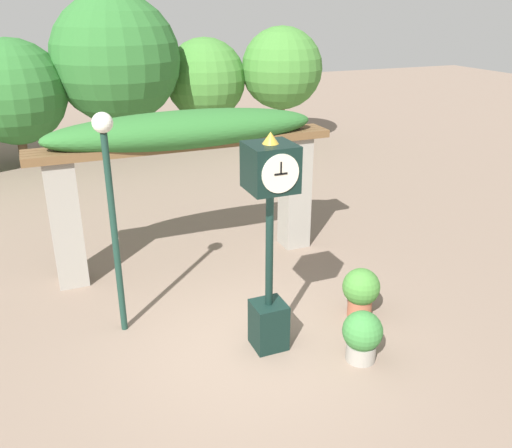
{
  "coord_description": "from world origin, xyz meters",
  "views": [
    {
      "loc": [
        -2.52,
        -6.44,
        4.87
      ],
      "look_at": [
        0.29,
        0.41,
        1.81
      ],
      "focal_mm": 38.0,
      "sensor_mm": 36.0,
      "label": 1
    }
  ],
  "objects_px": {
    "lamp_post": "(110,190)",
    "potted_plant_near_right": "(361,290)",
    "potted_plant_near_left": "(362,335)",
    "pedestal_clock": "(270,233)"
  },
  "relations": [
    {
      "from": "potted_plant_near_left",
      "to": "lamp_post",
      "type": "bearing_deg",
      "value": 145.32
    },
    {
      "from": "pedestal_clock",
      "to": "potted_plant_near_left",
      "type": "distance_m",
      "value": 2.01
    },
    {
      "from": "potted_plant_near_right",
      "to": "potted_plant_near_left",
      "type": "bearing_deg",
      "value": -121.38
    },
    {
      "from": "potted_plant_near_right",
      "to": "lamp_post",
      "type": "relative_size",
      "value": 0.24
    },
    {
      "from": "pedestal_clock",
      "to": "potted_plant_near_right",
      "type": "height_order",
      "value": "pedestal_clock"
    },
    {
      "from": "pedestal_clock",
      "to": "potted_plant_near_right",
      "type": "bearing_deg",
      "value": 6.82
    },
    {
      "from": "potted_plant_near_left",
      "to": "lamp_post",
      "type": "distance_m",
      "value": 4.2
    },
    {
      "from": "pedestal_clock",
      "to": "potted_plant_near_left",
      "type": "relative_size",
      "value": 4.24
    },
    {
      "from": "lamp_post",
      "to": "potted_plant_near_right",
      "type": "bearing_deg",
      "value": -16.4
    },
    {
      "from": "potted_plant_near_left",
      "to": "potted_plant_near_right",
      "type": "height_order",
      "value": "potted_plant_near_right"
    }
  ]
}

